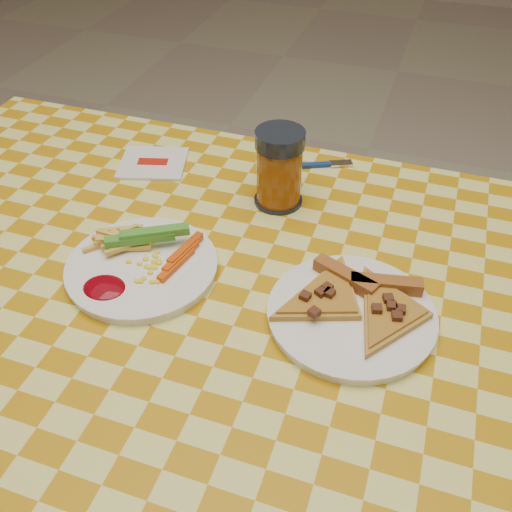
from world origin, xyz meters
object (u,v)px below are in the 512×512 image
object	(u,v)px
table	(210,334)
drink_glass	(279,169)
plate_right	(351,315)
plate_left	(142,268)

from	to	relation	value
table	drink_glass	distance (m)	0.29
table	plate_right	size ratio (longest dim) A/B	5.87
plate_right	drink_glass	size ratio (longest dim) A/B	1.67
table	plate_left	size ratio (longest dim) A/B	5.99
plate_left	drink_glass	world-z (taller)	drink_glass
plate_left	plate_right	size ratio (longest dim) A/B	0.98
drink_glass	table	bearing A→B (deg)	-95.67
plate_left	plate_right	bearing A→B (deg)	1.00
plate_right	table	bearing A→B (deg)	-172.05
table	plate_left	xyz separation A→B (m)	(-0.11, 0.02, 0.08)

